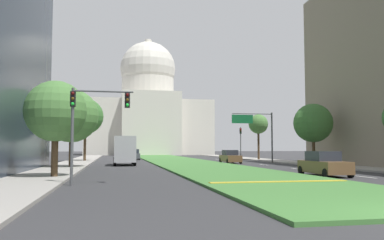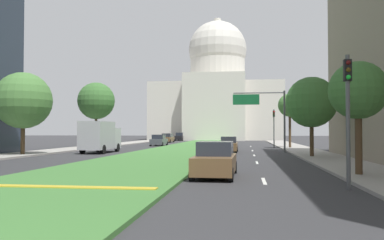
% 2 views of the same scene
% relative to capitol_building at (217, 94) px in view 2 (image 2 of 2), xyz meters
% --- Properties ---
extents(ground_plane, '(260.00, 260.00, 0.00)m').
position_rel_capitol_building_xyz_m(ground_plane, '(0.00, -49.19, -11.76)').
color(ground_plane, '#333335').
extents(grass_median, '(8.64, 89.85, 0.14)m').
position_rel_capitol_building_xyz_m(grass_median, '(0.00, -54.18, -11.69)').
color(grass_median, '#427A38').
rests_on(grass_median, ground_plane).
extents(median_curb_nose, '(7.78, 0.50, 0.04)m').
position_rel_capitol_building_xyz_m(median_curb_nose, '(0.00, -88.20, -11.60)').
color(median_curb_nose, gold).
rests_on(median_curb_nose, grass_median).
extents(lane_dashes_right, '(0.16, 42.14, 0.01)m').
position_rel_capitol_building_xyz_m(lane_dashes_right, '(7.92, -64.95, -11.75)').
color(lane_dashes_right, silver).
rests_on(lane_dashes_right, ground_plane).
extents(sidewalk_left, '(4.00, 89.85, 0.15)m').
position_rel_capitol_building_xyz_m(sidewalk_left, '(-13.51, -59.17, -11.68)').
color(sidewalk_left, '#9E9991').
rests_on(sidewalk_left, ground_plane).
extents(sidewalk_right, '(4.00, 89.85, 0.15)m').
position_rel_capitol_building_xyz_m(sidewalk_right, '(13.51, -59.17, -11.68)').
color(sidewalk_right, '#9E9991').
rests_on(sidewalk_right, ground_plane).
extents(capitol_building, '(32.67, 25.08, 31.85)m').
position_rel_capitol_building_xyz_m(capitol_building, '(0.00, 0.00, 0.00)').
color(capitol_building, silver).
rests_on(capitol_building, ground_plane).
extents(traffic_light_near_right, '(0.28, 0.35, 5.20)m').
position_rel_capitol_building_xyz_m(traffic_light_near_right, '(11.01, -86.48, -8.44)').
color(traffic_light_near_right, '#515456').
rests_on(traffic_light_near_right, ground_plane).
extents(traffic_light_far_right, '(0.28, 0.35, 5.20)m').
position_rel_capitol_building_xyz_m(traffic_light_far_right, '(11.01, -47.51, -8.44)').
color(traffic_light_far_right, '#515456').
rests_on(traffic_light_far_right, ground_plane).
extents(overhead_guide_sign, '(5.51, 0.20, 6.50)m').
position_rel_capitol_building_xyz_m(overhead_guide_sign, '(9.17, -59.99, -7.11)').
color(overhead_guide_sign, '#515456').
rests_on(overhead_guide_sign, ground_plane).
extents(street_tree_right_near, '(2.84, 2.84, 5.67)m').
position_rel_capitol_building_xyz_m(street_tree_right_near, '(12.58, -82.12, -7.55)').
color(street_tree_right_near, '#4C3823').
rests_on(street_tree_right_near, ground_plane).
extents(street_tree_left_mid, '(5.12, 5.12, 7.58)m').
position_rel_capitol_building_xyz_m(street_tree_left_mid, '(-12.89, -68.94, -6.75)').
color(street_tree_left_mid, '#4C3823').
rests_on(street_tree_left_mid, ground_plane).
extents(street_tree_right_mid, '(4.26, 4.26, 6.80)m').
position_rel_capitol_building_xyz_m(street_tree_right_mid, '(12.62, -68.25, -7.10)').
color(street_tree_right_mid, '#4C3823').
rests_on(street_tree_right_mid, ground_plane).
extents(street_tree_left_far, '(4.98, 4.98, 8.81)m').
position_rel_capitol_building_xyz_m(street_tree_left_far, '(-12.86, -51.34, -5.46)').
color(street_tree_left_far, '#4C3823').
rests_on(street_tree_left_far, ground_plane).
extents(street_tree_right_far, '(2.97, 2.97, 7.03)m').
position_rel_capitol_building_xyz_m(street_tree_right_far, '(12.76, -50.86, -6.27)').
color(street_tree_right_far, '#4C3823').
rests_on(street_tree_right_far, ground_plane).
extents(sedan_lead_stopped, '(2.04, 4.57, 1.73)m').
position_rel_capitol_building_xyz_m(sedan_lead_stopped, '(5.62, -82.88, -10.95)').
color(sedan_lead_stopped, brown).
rests_on(sedan_lead_stopped, ground_plane).
extents(sedan_midblock, '(1.85, 4.33, 1.65)m').
position_rel_capitol_building_xyz_m(sedan_midblock, '(5.39, -60.62, -10.98)').
color(sedan_midblock, brown).
rests_on(sedan_midblock, ground_plane).
extents(sedan_distant, '(1.98, 4.40, 1.68)m').
position_rel_capitol_building_xyz_m(sedan_distant, '(-5.82, -43.94, -10.97)').
color(sedan_distant, '#4C5156').
rests_on(sedan_distant, ground_plane).
extents(sedan_far_horizon, '(2.04, 4.62, 1.76)m').
position_rel_capitol_building_xyz_m(sedan_far_horizon, '(-7.81, -27.25, -10.94)').
color(sedan_far_horizon, brown).
rests_on(sedan_far_horizon, ground_plane).
extents(sedan_very_far, '(2.10, 4.70, 1.86)m').
position_rel_capitol_building_xyz_m(sedan_very_far, '(-7.68, -12.74, -10.90)').
color(sedan_very_far, black).
rests_on(sedan_very_far, ground_plane).
extents(box_truck_delivery, '(2.40, 6.40, 3.20)m').
position_rel_capitol_building_xyz_m(box_truck_delivery, '(-7.69, -63.40, -10.08)').
color(box_truck_delivery, '#BCBCC1').
rests_on(box_truck_delivery, ground_plane).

